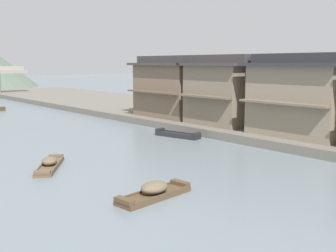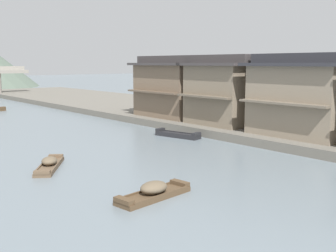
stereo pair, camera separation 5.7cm
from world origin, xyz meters
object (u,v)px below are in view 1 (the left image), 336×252
at_px(boat_moored_nearest, 154,192).
at_px(boat_moored_third, 178,135).
at_px(house_waterfront_tall, 223,91).
at_px(house_waterfront_second, 306,96).
at_px(boat_moored_far, 50,164).
at_px(house_waterfront_narrow, 171,87).

distance_m(boat_moored_nearest, boat_moored_third, 15.75).
xyz_separation_m(boat_moored_third, house_waterfront_tall, (4.98, -0.39, 3.49)).
relative_size(boat_moored_third, house_waterfront_second, 0.52).
distance_m(boat_moored_far, house_waterfront_tall, 18.02).
relative_size(boat_moored_nearest, boat_moored_far, 0.99).
bearing_deg(boat_moored_nearest, boat_moored_third, 44.74).
bearing_deg(house_waterfront_tall, boat_moored_nearest, -146.53).
xyz_separation_m(boat_moored_nearest, house_waterfront_second, (16.81, 2.86, 3.38)).
bearing_deg(house_waterfront_second, house_waterfront_tall, 94.69).
height_order(boat_moored_third, house_waterfront_second, house_waterfront_second).
xyz_separation_m(boat_moored_far, house_waterfront_second, (18.15, -5.35, 3.44)).
xyz_separation_m(boat_moored_far, house_waterfront_tall, (17.51, 2.49, 3.45)).
distance_m(boat_moored_nearest, house_waterfront_narrow, 24.33).
bearing_deg(boat_moored_far, house_waterfront_tall, 8.08).
distance_m(boat_moored_third, house_waterfront_tall, 6.10).
height_order(boat_moored_third, boat_moored_far, boat_moored_far).
height_order(house_waterfront_second, house_waterfront_narrow, same).
xyz_separation_m(boat_moored_third, house_waterfront_narrow, (5.04, 6.73, 3.48)).
bearing_deg(house_waterfront_narrow, house_waterfront_second, -87.74).
bearing_deg(boat_moored_third, boat_moored_nearest, -135.26).
distance_m(house_waterfront_second, house_waterfront_tall, 7.86).
distance_m(boat_moored_far, house_waterfront_second, 19.23).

